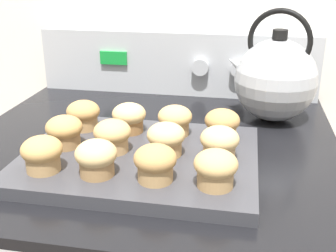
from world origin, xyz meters
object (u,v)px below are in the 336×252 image
(muffin_r1_c2, at_px, (166,139))
(muffin_r2_c1, at_px, (129,117))
(muffin_r0_c1, at_px, (96,158))
(muffin_r0_c3, at_px, (216,168))
(muffin_r1_c0, at_px, (64,131))
(muffin_r0_c0, at_px, (42,153))
(muffin_r2_c0, at_px, (83,115))
(muffin_pan, at_px, (140,158))
(tea_kettle, at_px, (275,79))
(muffin_r0_c2, at_px, (155,163))
(muffin_r2_c2, at_px, (175,120))
(muffin_r1_c1, at_px, (112,135))
(muffin_r1_c3, at_px, (220,143))
(muffin_r2_c3, at_px, (222,124))

(muffin_r1_c2, height_order, muffin_r2_c1, same)
(muffin_r0_c1, height_order, muffin_r2_c1, same)
(muffin_r2_c1, bearing_deg, muffin_r0_c3, -44.99)
(muffin_r0_c3, bearing_deg, muffin_r1_c0, 161.30)
(muffin_r0_c0, bearing_deg, muffin_r2_c0, 90.58)
(muffin_r0_c0, height_order, muffin_r2_c1, same)
(muffin_r1_c0, bearing_deg, muffin_r0_c3, -18.70)
(muffin_r2_c1, bearing_deg, muffin_pan, -63.97)
(muffin_r0_c0, height_order, muffin_r2_c0, same)
(tea_kettle, bearing_deg, muffin_r0_c0, -135.41)
(muffin_r0_c2, bearing_deg, muffin_r2_c1, 116.76)
(muffin_r2_c0, bearing_deg, muffin_r2_c2, 1.28)
(muffin_r1_c1, distance_m, muffin_r1_c3, 0.18)
(muffin_r2_c1, bearing_deg, muffin_r2_c3, -0.47)
(tea_kettle, bearing_deg, muffin_r2_c1, -146.78)
(muffin_r0_c0, bearing_deg, muffin_r0_c1, 1.12)
(muffin_r2_c3, bearing_deg, muffin_r2_c1, 179.53)
(muffin_r2_c3, bearing_deg, muffin_r0_c3, -89.13)
(muffin_r0_c2, height_order, muffin_r2_c2, same)
(muffin_r1_c1, distance_m, muffin_r2_c3, 0.20)
(muffin_r0_c3, distance_m, muffin_r2_c2, 0.20)
(muffin_r1_c3, xyz_separation_m, tea_kettle, (0.10, 0.27, 0.04))
(muffin_r2_c2, bearing_deg, muffin_r2_c0, -178.72)
(muffin_r0_c1, xyz_separation_m, muffin_r0_c2, (0.09, -0.00, 0.00))
(muffin_r1_c0, height_order, muffin_r1_c2, same)
(muffin_r0_c3, height_order, muffin_r1_c0, same)
(muffin_r1_c2, bearing_deg, muffin_r0_c0, -152.62)
(muffin_r1_c2, bearing_deg, tea_kettle, 55.05)
(muffin_r1_c3, bearing_deg, muffin_r1_c0, 179.92)
(muffin_r2_c3, bearing_deg, muffin_r2_c0, 179.97)
(muffin_r0_c0, height_order, muffin_r1_c0, same)
(muffin_pan, relative_size, muffin_r1_c0, 6.19)
(muffin_r0_c0, bearing_deg, muffin_r1_c2, 27.38)
(muffin_r0_c0, height_order, muffin_r0_c3, same)
(muffin_r0_c3, bearing_deg, muffin_r2_c1, 135.01)
(muffin_r2_c1, xyz_separation_m, muffin_r2_c2, (0.09, 0.00, 0.00))
(muffin_r0_c1, relative_size, muffin_r1_c0, 1.00)
(muffin_r1_c3, bearing_deg, muffin_r2_c1, 153.88)
(muffin_r2_c2, distance_m, tea_kettle, 0.26)
(muffin_pan, relative_size, muffin_r0_c3, 6.19)
(muffin_r2_c0, xyz_separation_m, muffin_r2_c3, (0.27, -0.00, 0.00))
(muffin_r1_c1, bearing_deg, muffin_r1_c3, 1.00)
(muffin_pan, height_order, muffin_r1_c3, muffin_r1_c3)
(muffin_r1_c3, height_order, muffin_r2_c0, same)
(muffin_r0_c0, height_order, muffin_r1_c2, same)
(muffin_r0_c0, distance_m, muffin_r0_c1, 0.09)
(muffin_r0_c1, xyz_separation_m, muffin_r1_c2, (0.09, 0.09, 0.00))
(muffin_pan, height_order, muffin_r2_c0, muffin_r2_c0)
(muffin_r0_c2, bearing_deg, tea_kettle, 62.59)
(muffin_r0_c1, xyz_separation_m, muffin_r0_c3, (0.18, -0.00, 0.00))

